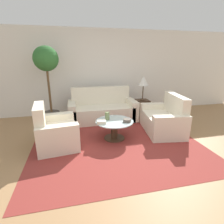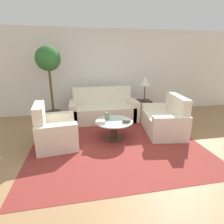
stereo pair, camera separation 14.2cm
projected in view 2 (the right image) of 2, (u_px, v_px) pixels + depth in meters
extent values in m
plane|color=#9E754C|center=(123.00, 158.00, 3.18)|extent=(14.00, 14.00, 0.00)
cube|color=white|center=(101.00, 72.00, 5.57)|extent=(10.00, 0.06, 2.60)
cube|color=maroon|center=(114.00, 138.00, 3.96)|extent=(3.46, 3.46, 0.01)
cube|color=beige|center=(104.00, 113.00, 5.04)|extent=(1.71, 0.84, 0.43)
cube|color=beige|center=(102.00, 102.00, 5.28)|extent=(1.71, 0.18, 0.93)
cube|color=beige|center=(74.00, 112.00, 4.87)|extent=(0.20, 0.84, 0.58)
cube|color=beige|center=(133.00, 109.00, 5.17)|extent=(0.20, 0.84, 0.58)
cube|color=beige|center=(57.00, 135.00, 3.64)|extent=(0.86, 0.84, 0.43)
cube|color=beige|center=(41.00, 126.00, 3.48)|extent=(0.27, 0.76, 0.89)
cube|color=beige|center=(57.00, 139.00, 3.28)|extent=(0.79, 0.29, 0.58)
cube|color=beige|center=(57.00, 125.00, 3.95)|extent=(0.79, 0.29, 0.58)
cube|color=beige|center=(162.00, 123.00, 4.26)|extent=(0.94, 1.17, 0.43)
cube|color=beige|center=(176.00, 114.00, 4.20)|extent=(0.33, 1.08, 0.91)
cube|color=beige|center=(156.00, 114.00, 4.74)|extent=(0.82, 0.31, 0.58)
cube|color=beige|center=(171.00, 129.00, 3.73)|extent=(0.82, 0.31, 0.58)
cylinder|color=#422D1E|center=(114.00, 138.00, 3.96)|extent=(0.46, 0.46, 0.02)
cylinder|color=#422D1E|center=(114.00, 130.00, 3.90)|extent=(0.15, 0.15, 0.40)
cylinder|color=#B2C6C6|center=(114.00, 121.00, 3.84)|extent=(0.84, 0.84, 0.02)
cube|color=#422D1E|center=(144.00, 109.00, 5.33)|extent=(0.37, 0.37, 0.53)
cylinder|color=#422D1E|center=(144.00, 100.00, 5.25)|extent=(0.18, 0.18, 0.02)
cylinder|color=#422D1E|center=(145.00, 93.00, 5.18)|extent=(0.03, 0.03, 0.41)
cone|color=beige|center=(145.00, 81.00, 5.08)|extent=(0.32, 0.32, 0.27)
cylinder|color=#3D3833|center=(54.00, 116.00, 5.03)|extent=(0.43, 0.43, 0.29)
cylinder|color=brown|center=(51.00, 89.00, 4.80)|extent=(0.06, 0.06, 1.26)
sphere|color=#2D662D|center=(48.00, 59.00, 4.56)|extent=(0.64, 0.64, 0.64)
cylinder|color=#6B7A4C|center=(107.00, 116.00, 3.90)|extent=(0.10, 0.10, 0.17)
cylinder|color=brown|center=(127.00, 121.00, 3.76)|extent=(0.17, 0.17, 0.06)
cube|color=beige|center=(101.00, 122.00, 3.68)|extent=(0.20, 0.15, 0.07)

